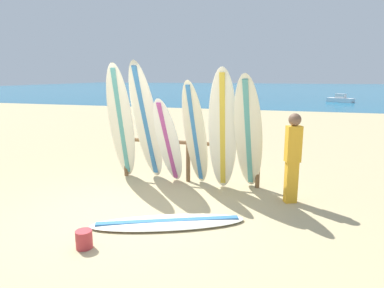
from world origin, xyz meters
name	(u,v)px	position (x,y,z in m)	size (l,w,h in m)	color
ground_plane	(128,216)	(0.00, 0.00, 0.00)	(120.00, 120.00, 0.00)	tan
ocean_water	(276,88)	(0.00, 58.00, 0.00)	(120.00, 80.00, 0.01)	#196B93
surfboard_rack	(188,152)	(0.42, 2.03, 0.66)	(3.07, 0.09, 1.01)	brown
surfboard_leaning_far_left	(121,124)	(-0.95, 1.68, 1.26)	(0.69, 1.02, 2.52)	white
surfboard_leaning_left	(146,123)	(-0.42, 1.77, 1.29)	(0.65, 0.99, 2.57)	white
surfboard_leaning_center_left	(168,142)	(0.12, 1.63, 0.93)	(0.56, 0.95, 1.86)	white
surfboard_leaning_center	(195,135)	(0.67, 1.72, 1.10)	(0.56, 0.87, 2.20)	beige
surfboard_leaning_center_right	(223,131)	(1.25, 1.59, 1.21)	(0.61, 0.74, 2.43)	white
surfboard_leaning_right	(248,135)	(1.74, 1.59, 1.16)	(0.58, 1.20, 2.32)	silver
surfboard_lying_on_sand	(168,222)	(0.75, -0.12, 0.04)	(2.43, 1.47, 0.08)	white
beachgoer_standing	(293,154)	(2.56, 1.38, 0.89)	(0.30, 0.25, 1.62)	gold
small_boat_offshore	(340,99)	(6.67, 27.03, 0.26)	(2.27, 1.80, 0.71)	silver
sand_bucket	(84,239)	(-0.07, -1.10, 0.12)	(0.22, 0.22, 0.25)	#B73338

